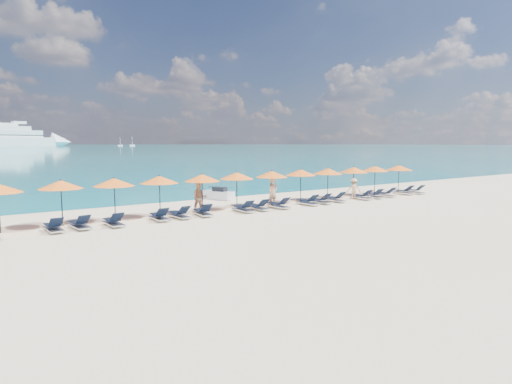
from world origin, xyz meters
TOP-DOWN VIEW (x-y plane):
  - ground at (0.00, 0.00)m, footprint 1400.00×1400.00m
  - cruise_ship at (31.17, 528.62)m, footprint 132.70×46.48m
  - sailboat_near at (163.12, 520.94)m, footprint 6.58×2.19m
  - sailboat_far at (150.51, 529.33)m, footprint 5.86×1.95m
  - jetski at (1.08, 9.43)m, footprint 1.80×2.58m
  - beachgoer_a at (2.19, 4.33)m, footprint 0.66×0.43m
  - beachgoer_b at (-2.74, 4.73)m, footprint 0.97×0.76m
  - beachgoer_c at (9.11, 3.97)m, footprint 1.06×0.91m
  - umbrella_2 at (-9.99, 4.98)m, footprint 2.10×2.10m
  - umbrella_3 at (-7.51, 4.82)m, footprint 2.10×2.10m
  - umbrella_4 at (-5.03, 4.98)m, footprint 2.10×2.10m
  - umbrella_5 at (-2.57, 4.70)m, footprint 2.10×2.10m
  - umbrella_6 at (-0.09, 4.95)m, footprint 2.10×2.10m
  - umbrella_7 at (2.47, 4.84)m, footprint 2.10×2.10m
  - umbrella_8 at (5.01, 4.97)m, footprint 2.10×2.10m
  - umbrella_9 at (7.42, 4.87)m, footprint 2.10×2.10m
  - umbrella_10 at (10.04, 4.87)m, footprint 2.10×2.10m
  - umbrella_11 at (12.52, 4.98)m, footprint 2.10×2.10m
  - umbrella_12 at (15.13, 4.76)m, footprint 2.10×2.10m
  - lounger_3 at (-10.59, 3.69)m, footprint 0.71×1.73m
  - lounger_4 at (-9.47, 3.72)m, footprint 0.79×1.76m
  - lounger_5 at (-7.98, 3.49)m, footprint 0.69×1.72m
  - lounger_6 at (-5.59, 3.70)m, footprint 0.70×1.73m
  - lounger_7 at (-4.48, 3.69)m, footprint 0.76×1.75m
  - lounger_8 at (-3.08, 3.68)m, footprint 0.79×1.75m
  - lounger_9 at (-0.51, 3.56)m, footprint 0.67×1.72m
  - lounger_10 at (0.57, 3.60)m, footprint 0.69×1.73m
  - lounger_11 at (2.01, 3.47)m, footprint 0.71×1.73m
  - lounger_12 at (4.39, 3.52)m, footprint 0.62×1.70m
  - lounger_13 at (5.51, 3.55)m, footprint 0.72×1.73m
  - lounger_14 at (6.91, 3.63)m, footprint 0.72×1.73m
  - lounger_15 at (9.40, 3.46)m, footprint 0.64×1.71m
  - lounger_16 at (10.61, 3.48)m, footprint 0.75×1.74m
  - lounger_17 at (12.00, 3.54)m, footprint 0.71×1.73m
  - lounger_18 at (14.43, 3.72)m, footprint 0.71×1.73m
  - lounger_19 at (15.52, 3.52)m, footprint 0.65×1.71m

SIDE VIEW (x-z plane):
  - ground at x=0.00m, z-range 0.00..0.00m
  - lounger_3 at x=-10.59m, z-range -0.09..0.56m
  - lounger_4 at x=-9.47m, z-range -0.09..0.56m
  - lounger_5 at x=-7.98m, z-range -0.09..0.56m
  - lounger_6 at x=-5.59m, z-range -0.09..0.56m
  - lounger_7 at x=-4.48m, z-range -0.09..0.56m
  - lounger_8 at x=-3.08m, z-range -0.09..0.56m
  - lounger_9 at x=-0.51m, z-range -0.09..0.56m
  - lounger_10 at x=0.57m, z-range -0.09..0.56m
  - lounger_11 at x=2.01m, z-range -0.09..0.56m
  - lounger_12 at x=4.39m, z-range -0.09..0.56m
  - lounger_13 at x=5.51m, z-range -0.09..0.56m
  - lounger_14 at x=6.91m, z-range -0.09..0.56m
  - lounger_15 at x=9.40m, z-range -0.09..0.56m
  - lounger_16 at x=10.61m, z-range -0.09..0.56m
  - lounger_17 at x=12.00m, z-range -0.09..0.56m
  - lounger_18 at x=14.43m, z-range -0.09..0.56m
  - lounger_19 at x=15.52m, z-range -0.09..0.56m
  - jetski at x=1.08m, z-range -0.08..0.79m
  - beachgoer_c at x=9.11m, z-range 0.00..1.51m
  - beachgoer_b at x=-2.74m, z-range 0.00..1.75m
  - beachgoer_a at x=2.19m, z-range 0.00..1.80m
  - sailboat_far at x=150.51m, z-range -4.27..6.47m
  - sailboat_near at x=163.12m, z-range -4.80..7.27m
  - umbrella_2 at x=-9.99m, z-range 0.88..3.16m
  - umbrella_3 at x=-7.51m, z-range 0.88..3.16m
  - umbrella_4 at x=-5.03m, z-range 0.88..3.16m
  - umbrella_5 at x=-2.57m, z-range 0.88..3.16m
  - umbrella_6 at x=-0.09m, z-range 0.88..3.16m
  - umbrella_7 at x=2.47m, z-range 0.88..3.16m
  - umbrella_8 at x=5.01m, z-range 0.88..3.16m
  - umbrella_9 at x=7.42m, z-range 0.88..3.16m
  - umbrella_10 at x=10.04m, z-range 0.88..3.16m
  - umbrella_11 at x=12.52m, z-range 0.88..3.16m
  - umbrella_12 at x=15.13m, z-range 0.88..3.16m
  - cruise_ship at x=31.17m, z-range -8.76..27.76m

